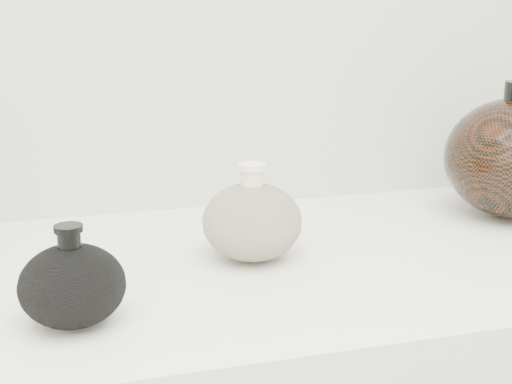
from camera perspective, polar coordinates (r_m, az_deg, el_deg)
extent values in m
cube|color=silver|center=(0.89, -2.59, -6.63)|extent=(1.20, 0.50, 0.03)
ellipsoid|color=black|center=(0.73, -14.47, -7.26)|extent=(0.12, 0.12, 0.08)
cylinder|color=black|center=(0.72, -14.72, -3.76)|extent=(0.03, 0.03, 0.02)
cylinder|color=black|center=(0.71, -14.79, -2.82)|extent=(0.03, 0.03, 0.01)
ellipsoid|color=beige|center=(0.88, -0.31, -2.39)|extent=(0.13, 0.13, 0.10)
cylinder|color=beige|center=(0.87, -0.32, 1.11)|extent=(0.03, 0.03, 0.03)
cylinder|color=beige|center=(0.86, -0.32, 2.05)|extent=(0.04, 0.04, 0.01)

